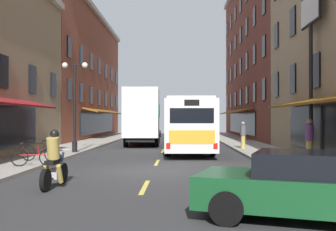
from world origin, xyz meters
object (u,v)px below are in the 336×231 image
object	(u,v)px
sedan_mid	(151,131)
billboard_sign	(311,35)
transit_bus	(188,124)
bicycle_mid	(40,153)
box_truck	(143,117)
pedestrian_mid	(310,140)
street_lamp_twin	(75,102)
pedestrian_far	(243,135)
motorcycle_rider	(54,163)
sedan_near	(311,186)
bicycle_near	(34,157)

from	to	relation	value
sedan_mid	billboard_sign	bearing A→B (deg)	-68.80
transit_bus	bicycle_mid	xyz separation A→B (m)	(-6.54, -7.52, -1.12)
box_truck	bicycle_mid	world-z (taller)	box_truck
box_truck	pedestrian_mid	size ratio (longest dim) A/B	4.16
bicycle_mid	street_lamp_twin	size ratio (longest dim) A/B	0.35
pedestrian_mid	box_truck	bearing A→B (deg)	-40.39
transit_bus	bicycle_mid	bearing A→B (deg)	-131.03
box_truck	sedan_mid	world-z (taller)	box_truck
transit_bus	pedestrian_far	bearing A→B (deg)	3.08
motorcycle_rider	pedestrian_mid	world-z (taller)	pedestrian_mid
bicycle_mid	transit_bus	bearing A→B (deg)	48.97
pedestrian_far	billboard_sign	bearing A→B (deg)	13.64
pedestrian_far	street_lamp_twin	bearing A→B (deg)	-77.40
bicycle_mid	box_truck	bearing A→B (deg)	75.20
billboard_sign	pedestrian_mid	world-z (taller)	billboard_sign
sedan_mid	motorcycle_rider	distance (m)	30.55
sedan_near	street_lamp_twin	bearing A→B (deg)	120.35
transit_bus	bicycle_mid	world-z (taller)	transit_bus
street_lamp_twin	pedestrian_mid	bearing A→B (deg)	-22.81
motorcycle_rider	bicycle_mid	bearing A→B (deg)	112.83
bicycle_near	bicycle_mid	distance (m)	1.89
street_lamp_twin	sedan_near	bearing A→B (deg)	-59.65
bicycle_mid	pedestrian_mid	bearing A→B (deg)	-0.39
billboard_sign	box_truck	size ratio (longest dim) A/B	1.00
billboard_sign	pedestrian_far	size ratio (longest dim) A/B	4.60
sedan_mid	pedestrian_mid	distance (m)	26.20
bicycle_mid	motorcycle_rider	bearing A→B (deg)	-67.17
motorcycle_rider	bicycle_mid	world-z (taller)	motorcycle_rider
sedan_near	street_lamp_twin	xyz separation A→B (m)	(-8.24, 14.08, 2.20)
pedestrian_mid	pedestrian_far	bearing A→B (deg)	-62.01
sedan_mid	bicycle_near	size ratio (longest dim) A/B	2.53
bicycle_mid	sedan_near	bearing A→B (deg)	-47.85
box_truck	pedestrian_mid	world-z (taller)	box_truck
transit_bus	pedestrian_mid	bearing A→B (deg)	-56.74
bicycle_near	bicycle_mid	size ratio (longest dim) A/B	0.99
transit_bus	pedestrian_mid	world-z (taller)	transit_bus
transit_bus	street_lamp_twin	size ratio (longest dim) A/B	2.46
bicycle_near	pedestrian_far	world-z (taller)	pedestrian_far
pedestrian_mid	sedan_mid	bearing A→B (deg)	-54.52
bicycle_mid	pedestrian_mid	distance (m)	11.54
sedan_mid	bicycle_near	xyz separation A→B (m)	(-2.63, -26.56, -0.18)
transit_bus	street_lamp_twin	bearing A→B (deg)	-155.27
billboard_sign	pedestrian_mid	size ratio (longest dim) A/B	4.17
bicycle_mid	street_lamp_twin	world-z (taller)	street_lamp_twin
box_truck	sedan_near	distance (m)	22.64
transit_bus	bicycle_near	bearing A→B (deg)	-123.21
sedan_near	street_lamp_twin	world-z (taller)	street_lamp_twin
transit_bus	bicycle_mid	size ratio (longest dim) A/B	7.09
billboard_sign	sedan_near	size ratio (longest dim) A/B	1.66
box_truck	pedestrian_mid	xyz separation A→B (m)	(8.21, -12.63, -1.01)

